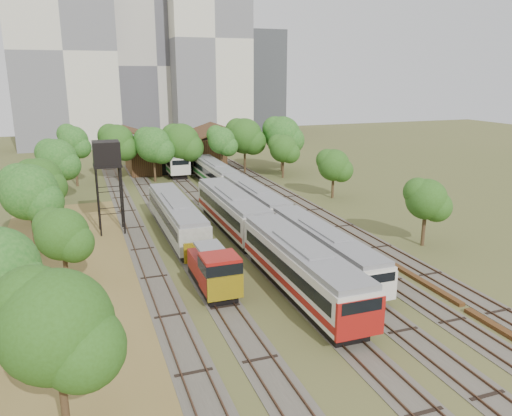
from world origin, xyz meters
name	(u,v)px	position (x,y,z in m)	size (l,w,h in m)	color
ground	(345,309)	(0.00, 0.00, 0.00)	(240.00, 240.00, 0.00)	#475123
dry_grass_patch	(78,300)	(-18.00, 8.00, 0.02)	(14.00, 60.00, 0.04)	brown
tracks	(232,218)	(-0.67, 25.00, 0.04)	(24.60, 80.00, 0.19)	#4C473D
railcar_red_set	(261,235)	(-2.00, 11.98, 2.16)	(3.30, 34.58, 4.09)	black
railcar_green_set	(254,201)	(2.00, 24.80, 1.87)	(2.87, 52.08, 3.54)	black
railcar_rear	(171,160)	(-2.00, 55.94, 2.08)	(3.18, 16.08, 3.94)	black
shunter_locomotive	(214,271)	(-8.00, 6.11, 1.71)	(2.72, 8.10, 3.56)	black
old_grey_coach	(176,216)	(-8.00, 21.00, 2.05)	(3.03, 18.00, 3.75)	black
water_tower	(107,156)	(-14.26, 24.40, 8.16)	(2.79, 2.79, 9.69)	black
rail_pile_far	(424,283)	(8.20, 1.70, 0.14)	(0.53, 8.53, 0.28)	#553318
maintenance_shed	(175,153)	(-1.00, 57.98, 2.91)	(16.45, 11.55, 7.58)	#382114
tree_band_left	(41,203)	(-20.42, 17.31, 5.43)	(8.22, 52.75, 8.41)	#382616
tree_band_far	(200,139)	(1.61, 49.81, 6.12)	(38.75, 9.05, 9.38)	#382616
tree_band_right	(329,164)	(14.39, 29.95, 4.63)	(5.38, 39.30, 6.96)	#382616
tower_left	(63,52)	(-18.00, 95.00, 21.00)	(22.00, 16.00, 42.00)	beige
tower_centre	(151,66)	(2.00, 100.00, 18.00)	(20.00, 18.00, 36.00)	#AEA89E
tower_right	(206,40)	(14.00, 92.00, 24.00)	(18.00, 16.00, 48.00)	beige
tower_far_right	(259,82)	(34.00, 110.00, 14.00)	(12.00, 12.00, 28.00)	#383B3F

